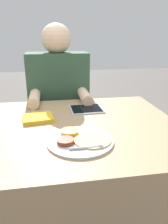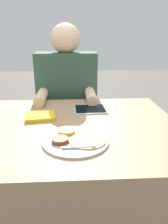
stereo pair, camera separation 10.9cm
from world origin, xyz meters
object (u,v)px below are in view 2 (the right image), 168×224
(red_notebook, at_px, (40,116))
(tablet_device, at_px, (90,109))
(thali_tray, at_px, (75,140))
(person_diner, at_px, (67,112))

(red_notebook, bearing_deg, tablet_device, 22.24)
(tablet_device, bearing_deg, thali_tray, -103.76)
(thali_tray, height_order, red_notebook, thali_tray)
(tablet_device, bearing_deg, red_notebook, -157.76)
(thali_tray, distance_m, red_notebook, 0.33)
(thali_tray, height_order, tablet_device, thali_tray)
(red_notebook, bearing_deg, person_diner, 74.78)
(person_diner, bearing_deg, thali_tray, -86.46)
(tablet_device, distance_m, person_diner, 0.44)
(tablet_device, bearing_deg, person_diner, 110.76)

